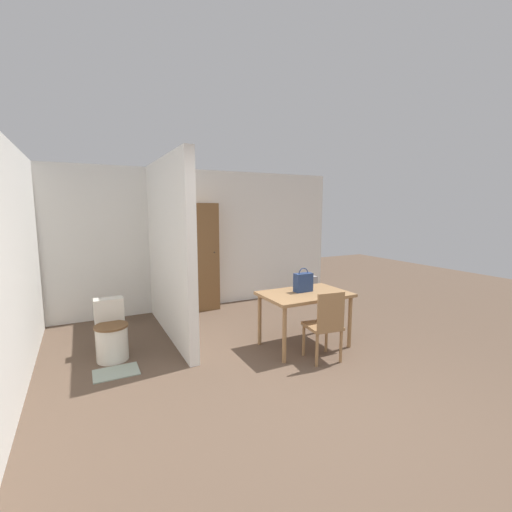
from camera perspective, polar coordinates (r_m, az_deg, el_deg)
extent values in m
plane|color=brown|center=(3.31, 12.68, -25.64)|extent=(16.00, 16.00, 0.00)
cube|color=white|center=(6.35, -10.53, 2.70)|extent=(5.78, 0.12, 2.50)
cube|color=white|center=(4.13, -35.78, -1.49)|extent=(0.12, 4.91, 2.50)
cube|color=white|center=(4.98, -14.43, 1.15)|extent=(0.12, 2.34, 2.50)
cube|color=#997047|center=(4.54, 8.13, -6.32)|extent=(1.13, 0.75, 0.04)
cylinder|color=#997047|center=(4.14, 4.76, -12.99)|extent=(0.05, 0.05, 0.68)
cylinder|color=#997047|center=(4.72, 15.36, -10.58)|extent=(0.05, 0.05, 0.68)
cylinder|color=#997047|center=(4.65, 0.61, -10.56)|extent=(0.05, 0.05, 0.68)
cylinder|color=#997047|center=(5.17, 10.63, -8.76)|extent=(0.05, 0.05, 0.68)
cube|color=#997047|center=(4.28, 11.00, -11.39)|extent=(0.43, 0.43, 0.04)
cube|color=#997047|center=(4.06, 12.39, -8.99)|extent=(0.35, 0.07, 0.43)
cylinder|color=#997047|center=(4.41, 7.96, -13.71)|extent=(0.04, 0.04, 0.40)
cylinder|color=#997047|center=(4.56, 11.64, -13.05)|extent=(0.04, 0.04, 0.40)
cylinder|color=#997047|center=(4.15, 10.12, -15.20)|extent=(0.04, 0.04, 0.40)
cylinder|color=#997047|center=(4.31, 13.97, -14.40)|extent=(0.04, 0.04, 0.40)
cylinder|color=silver|center=(4.59, -22.85, -13.27)|extent=(0.37, 0.37, 0.41)
cylinder|color=brown|center=(4.52, -23.00, -10.71)|extent=(0.39, 0.39, 0.02)
cube|color=silver|center=(4.73, -23.32, -8.22)|extent=(0.35, 0.18, 0.29)
cube|color=navy|center=(4.57, 7.87, -4.39)|extent=(0.24, 0.11, 0.25)
torus|color=navy|center=(4.55, 7.90, -2.87)|extent=(0.15, 0.01, 0.15)
cube|color=brown|center=(6.19, -8.57, -0.15)|extent=(0.44, 0.34, 1.91)
sphere|color=black|center=(6.05, -6.95, 0.60)|extent=(0.02, 0.02, 0.02)
cube|color=#99A899|center=(4.32, -22.28, -17.50)|extent=(0.48, 0.33, 0.01)
cube|color=#9E9EA3|center=(6.84, 8.69, -5.38)|extent=(0.28, 0.23, 0.50)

